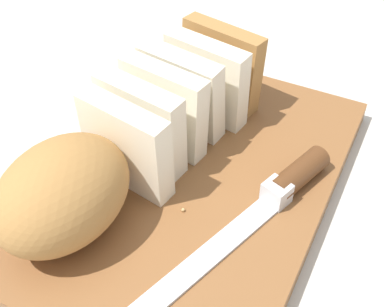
# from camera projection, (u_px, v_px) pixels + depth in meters

# --- Properties ---
(ground_plane) EXTENTS (3.00, 3.00, 0.00)m
(ground_plane) POSITION_uv_depth(u_px,v_px,m) (192.00, 192.00, 0.52)
(ground_plane) COLOR beige
(cutting_board) EXTENTS (0.38, 0.26, 0.02)m
(cutting_board) POSITION_uv_depth(u_px,v_px,m) (192.00, 185.00, 0.52)
(cutting_board) COLOR brown
(cutting_board) RESTS_ON ground_plane
(bread_loaf) EXTENTS (0.32, 0.13, 0.09)m
(bread_loaf) POSITION_uv_depth(u_px,v_px,m) (124.00, 143.00, 0.48)
(bread_loaf) COLOR #A8753D
(bread_loaf) RESTS_ON cutting_board
(bread_knife) EXTENTS (0.26, 0.10, 0.02)m
(bread_knife) POSITION_uv_depth(u_px,v_px,m) (276.00, 194.00, 0.48)
(bread_knife) COLOR silver
(bread_knife) RESTS_ON cutting_board
(crumb_near_knife) EXTENTS (0.01, 0.01, 0.01)m
(crumb_near_knife) POSITION_uv_depth(u_px,v_px,m) (156.00, 193.00, 0.49)
(crumb_near_knife) COLOR tan
(crumb_near_knife) RESTS_ON cutting_board
(crumb_near_loaf) EXTENTS (0.01, 0.01, 0.01)m
(crumb_near_loaf) POSITION_uv_depth(u_px,v_px,m) (148.00, 188.00, 0.49)
(crumb_near_loaf) COLOR tan
(crumb_near_loaf) RESTS_ON cutting_board
(crumb_stray_left) EXTENTS (0.01, 0.01, 0.01)m
(crumb_stray_left) POSITION_uv_depth(u_px,v_px,m) (178.00, 161.00, 0.52)
(crumb_stray_left) COLOR tan
(crumb_stray_left) RESTS_ON cutting_board
(crumb_stray_right) EXTENTS (0.00, 0.00, 0.00)m
(crumb_stray_right) POSITION_uv_depth(u_px,v_px,m) (183.00, 210.00, 0.47)
(crumb_stray_right) COLOR tan
(crumb_stray_right) RESTS_ON cutting_board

